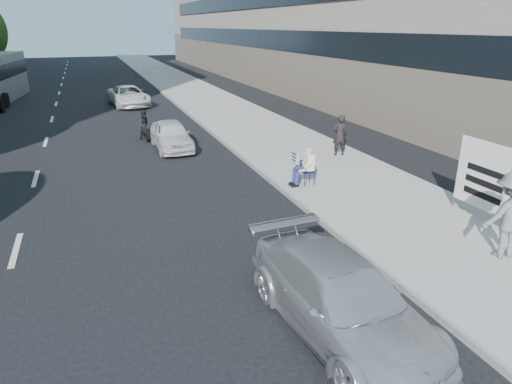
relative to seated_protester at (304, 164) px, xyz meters
name	(u,v)px	position (x,y,z in m)	size (l,w,h in m)	color
ground	(285,243)	(-2.29, -3.64, -0.87)	(160.00, 160.00, 0.00)	black
near_sidewalk	(221,108)	(1.71, 16.36, -0.80)	(5.00, 120.00, 0.15)	#A6A59C
seated_protester	(304,164)	(0.00, 0.00, 0.00)	(0.83, 1.12, 1.31)	#121252
jogger	(509,215)	(2.18, -6.27, 0.31)	(1.33, 0.77, 2.07)	slate
pedestrian_woman	(340,135)	(3.03, 2.90, 0.13)	(0.62, 0.41, 1.71)	black
protest_banner	(501,182)	(3.38, -4.86, 0.53)	(0.08, 3.06, 2.20)	#4C4C4C
parked_sedan	(340,298)	(-2.79, -7.25, -0.19)	(1.92, 4.73, 1.37)	#AFB1B6
white_sedan_near	(171,135)	(-3.29, 6.89, -0.22)	(1.53, 3.81, 1.30)	silver
white_sedan_far	(129,96)	(-3.94, 19.71, -0.20)	(2.25, 4.88, 1.36)	silver
motorcycle	(145,126)	(-4.14, 9.28, -0.24)	(0.73, 2.05, 1.42)	black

